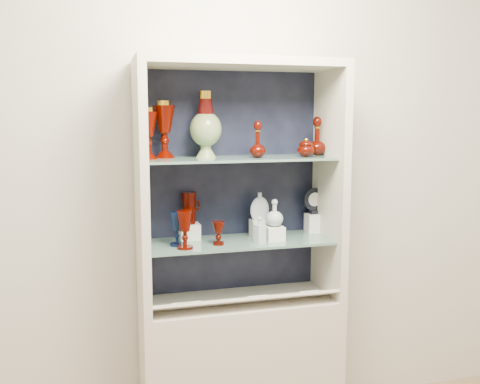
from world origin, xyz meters
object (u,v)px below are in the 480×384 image
object	(u,v)px
cobalt_goblet	(177,229)
ruby_goblet_tall	(185,230)
enamel_urn	(206,124)
ruby_decanter_a	(258,137)
pedestal_lamp_left	(148,133)
pedestal_lamp_right	(164,129)
ruby_goblet_small	(218,233)
clear_round_decanter	(275,213)
ruby_pitcher	(189,208)
lidded_bowl	(306,147)
clear_square_bottle	(260,230)
flat_flask	(260,206)
cameo_medallion	(314,200)
ruby_decanter_b	(317,135)

from	to	relation	value
cobalt_goblet	ruby_goblet_tall	distance (m)	0.08
enamel_urn	ruby_decanter_a	size ratio (longest dim) A/B	1.61
pedestal_lamp_left	pedestal_lamp_right	distance (m)	0.10
pedestal_lamp_left	ruby_goblet_small	size ratio (longest dim) A/B	2.11
ruby_decanter_a	clear_round_decanter	world-z (taller)	ruby_decanter_a
cobalt_goblet	clear_round_decanter	bearing A→B (deg)	-1.43
ruby_goblet_small	ruby_pitcher	bearing A→B (deg)	126.69
ruby_goblet_tall	clear_round_decanter	world-z (taller)	clear_round_decanter
pedestal_lamp_left	cobalt_goblet	xyz separation A→B (m)	(0.12, -0.04, -0.46)
pedestal_lamp_right	lidded_bowl	xyz separation A→B (m)	(0.69, -0.12, -0.09)
pedestal_lamp_left	enamel_urn	bearing A→B (deg)	6.40
ruby_decanter_a	clear_square_bottle	size ratio (longest dim) A/B	1.51
ruby_goblet_small	ruby_pitcher	size ratio (longest dim) A/B	0.71
ruby_decanter_a	clear_square_bottle	xyz separation A→B (m)	(0.01, -0.02, -0.45)
cobalt_goblet	ruby_goblet_tall	world-z (taller)	ruby_goblet_tall
pedestal_lamp_left	ruby_goblet_small	world-z (taller)	pedestal_lamp_left
cobalt_goblet	ruby_pitcher	size ratio (longest dim) A/B	1.01
flat_flask	clear_round_decanter	world-z (taller)	flat_flask
ruby_decanter_a	clear_round_decanter	bearing A→B (deg)	10.31
ruby_decanter_a	cameo_medallion	distance (m)	0.52
pedestal_lamp_right	ruby_decanter_b	xyz separation A→B (m)	(0.78, -0.05, -0.03)
ruby_goblet_tall	clear_square_bottle	xyz separation A→B (m)	(0.38, 0.02, -0.02)
pedestal_lamp_right	clear_square_bottle	world-z (taller)	pedestal_lamp_right
flat_flask	pedestal_lamp_left	bearing A→B (deg)	175.24
pedestal_lamp_left	ruby_goblet_tall	world-z (taller)	pedestal_lamp_left
clear_round_decanter	lidded_bowl	bearing A→B (deg)	-6.73
ruby_goblet_small	ruby_pitcher	distance (m)	0.22
ruby_goblet_small	clear_square_bottle	size ratio (longest dim) A/B	0.86
ruby_pitcher	flat_flask	bearing A→B (deg)	-29.81
pedestal_lamp_right	cobalt_goblet	distance (m)	0.49
cobalt_goblet	ruby_goblet_small	bearing A→B (deg)	-10.63
ruby_goblet_tall	clear_round_decanter	size ratio (longest dim) A/B	1.37
pedestal_lamp_left	clear_square_bottle	world-z (taller)	pedestal_lamp_left
ruby_decanter_b	clear_square_bottle	world-z (taller)	ruby_decanter_b
lidded_bowl	clear_square_bottle	distance (m)	0.47
ruby_decanter_b	ruby_goblet_small	size ratio (longest dim) A/B	1.85
cobalt_goblet	ruby_pitcher	world-z (taller)	ruby_pitcher
ruby_decanter_a	ruby_goblet_small	world-z (taller)	ruby_decanter_a
ruby_pitcher	clear_round_decanter	xyz separation A→B (m)	(0.41, -0.13, -0.02)
pedestal_lamp_left	clear_square_bottle	xyz separation A→B (m)	(0.53, -0.09, -0.47)
flat_flask	ruby_goblet_small	bearing A→B (deg)	-163.96
ruby_goblet_tall	ruby_goblet_small	xyz separation A→B (m)	(0.17, 0.04, -0.03)
ruby_decanter_b	ruby_goblet_tall	world-z (taller)	ruby_decanter_b
pedestal_lamp_left	pedestal_lamp_right	world-z (taller)	pedestal_lamp_right
pedestal_lamp_left	ruby_decanter_b	world-z (taller)	pedestal_lamp_left
clear_square_bottle	ruby_pitcher	bearing A→B (deg)	152.10
lidded_bowl	clear_round_decanter	distance (m)	0.37
enamel_urn	lidded_bowl	world-z (taller)	enamel_urn
ruby_decanter_b	cameo_medallion	size ratio (longest dim) A/B	1.46
lidded_bowl	ruby_goblet_tall	distance (m)	0.73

